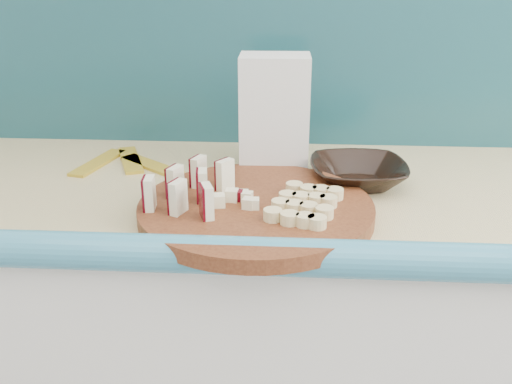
% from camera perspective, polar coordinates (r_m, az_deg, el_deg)
% --- Properties ---
extents(kitchen_counter, '(2.20, 0.63, 0.91)m').
position_cam_1_polar(kitchen_counter, '(1.38, 4.06, -17.18)').
color(kitchen_counter, white).
rests_on(kitchen_counter, ground).
extents(backsplash, '(2.20, 0.02, 0.50)m').
position_cam_1_polar(backsplash, '(1.36, 4.86, 15.07)').
color(backsplash, teal).
rests_on(backsplash, kitchen_counter).
extents(cutting_board, '(0.50, 0.50, 0.03)m').
position_cam_1_polar(cutting_board, '(1.00, -0.00, -1.75)').
color(cutting_board, '#471E0F').
rests_on(cutting_board, kitchen_counter).
extents(apple_wedges, '(0.14, 0.18, 0.06)m').
position_cam_1_polar(apple_wedges, '(1.00, -6.55, 0.60)').
color(apple_wedges, '#F0E8C0').
rests_on(apple_wedges, cutting_board).
extents(apple_chunks, '(0.06, 0.06, 0.02)m').
position_cam_1_polar(apple_chunks, '(1.00, -1.42, -0.34)').
color(apple_chunks, '#F8EAC6').
rests_on(apple_chunks, cutting_board).
extents(banana_slices, '(0.13, 0.17, 0.02)m').
position_cam_1_polar(banana_slices, '(0.97, 4.97, -1.23)').
color(banana_slices, beige).
rests_on(banana_slices, cutting_board).
extents(brown_bowl, '(0.20, 0.20, 0.05)m').
position_cam_1_polar(brown_bowl, '(1.15, 10.17, 1.84)').
color(brown_bowl, black).
rests_on(brown_bowl, kitchen_counter).
extents(flour_bag, '(0.14, 0.10, 0.24)m').
position_cam_1_polar(flour_bag, '(1.19, 1.85, 7.79)').
color(flour_bag, silver).
rests_on(flour_bag, kitchen_counter).
extents(banana_peel, '(0.24, 0.20, 0.01)m').
position_cam_1_polar(banana_peel, '(1.29, -12.81, 2.89)').
color(banana_peel, gold).
rests_on(banana_peel, kitchen_counter).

